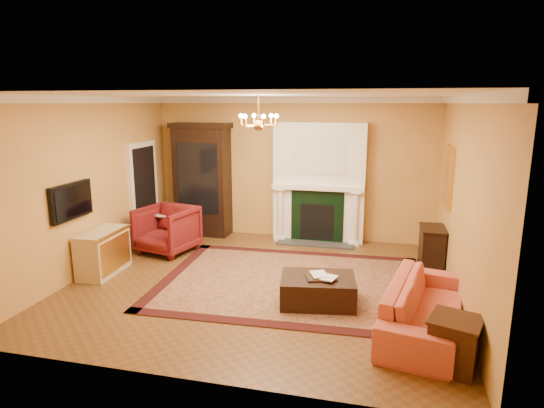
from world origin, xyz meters
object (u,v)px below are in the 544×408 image
(china_cabinet, at_px, (203,182))
(coral_sofa, at_px, (426,298))
(pedestal_table, at_px, (164,227))
(console_table, at_px, (431,249))
(commode, at_px, (103,252))
(wingback_armchair, at_px, (167,227))
(end_table, at_px, (454,345))
(leather_ottoman, at_px, (318,290))

(china_cabinet, relative_size, coral_sofa, 1.06)
(pedestal_table, bearing_deg, console_table, -1.85)
(china_cabinet, xyz_separation_m, console_table, (4.74, -1.17, -0.81))
(commode, height_order, console_table, commode)
(wingback_armchair, xyz_separation_m, pedestal_table, (-0.26, 0.37, -0.11))
(coral_sofa, height_order, console_table, coral_sofa)
(coral_sofa, xyz_separation_m, console_table, (0.30, 2.33, -0.06))
(wingback_armchair, bearing_deg, end_table, -17.28)
(coral_sofa, xyz_separation_m, leather_ottoman, (-1.45, 0.46, -0.22))
(commode, bearing_deg, china_cabinet, 71.99)
(commode, relative_size, leather_ottoman, 0.95)
(pedestal_table, xyz_separation_m, end_table, (5.16, -3.34, -0.11))
(china_cabinet, bearing_deg, end_table, -41.37)
(pedestal_table, bearing_deg, leather_ottoman, -30.49)
(wingback_armchair, relative_size, end_table, 1.78)
(china_cabinet, xyz_separation_m, pedestal_table, (-0.48, -1.01, -0.79))
(coral_sofa, height_order, leather_ottoman, coral_sofa)
(console_table, relative_size, leather_ottoman, 0.69)
(commode, height_order, leather_ottoman, commode)
(pedestal_table, distance_m, end_table, 6.15)
(coral_sofa, distance_m, end_table, 0.89)
(wingback_armchair, distance_m, leather_ottoman, 3.63)
(china_cabinet, height_order, coral_sofa, china_cabinet)
(pedestal_table, height_order, console_table, console_table)
(wingback_armchair, xyz_separation_m, console_table, (4.95, 0.20, -0.13))
(end_table, bearing_deg, wingback_armchair, 148.73)
(wingback_armchair, bearing_deg, console_table, 16.36)
(coral_sofa, bearing_deg, china_cabinet, 63.43)
(pedestal_table, relative_size, coral_sofa, 0.30)
(china_cabinet, bearing_deg, commode, -104.44)
(end_table, distance_m, leather_ottoman, 2.13)
(console_table, xyz_separation_m, leather_ottoman, (-1.75, -1.88, -0.15))
(pedestal_table, height_order, leather_ottoman, pedestal_table)
(china_cabinet, distance_m, coral_sofa, 5.71)
(wingback_armchair, xyz_separation_m, coral_sofa, (4.65, -2.13, -0.07))
(coral_sofa, bearing_deg, wingback_armchair, 77.16)
(end_table, xyz_separation_m, console_table, (0.06, 3.18, 0.09))
(commode, distance_m, leather_ottoman, 3.79)
(commode, bearing_deg, end_table, -19.04)
(china_cabinet, bearing_deg, coral_sofa, -36.75)
(pedestal_table, bearing_deg, wingback_armchair, -54.62)
(china_cabinet, xyz_separation_m, commode, (-0.77, -2.68, -0.80))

